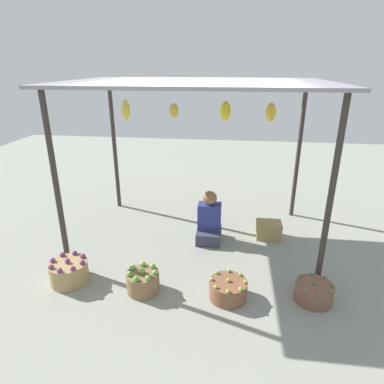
{
  "coord_description": "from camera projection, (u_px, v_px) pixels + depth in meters",
  "views": [
    {
      "loc": [
        0.51,
        -4.48,
        2.51
      ],
      "look_at": [
        0.0,
        -0.52,
        0.95
      ],
      "focal_mm": 30.86,
      "sensor_mm": 36.0,
      "label": 1
    }
  ],
  "objects": [
    {
      "name": "ground_plane",
      "position": [
        196.0,
        237.0,
        5.12
      ],
      "size": [
        14.0,
        14.0,
        0.0
      ],
      "primitive_type": "plane",
      "color": "gray"
    },
    {
      "name": "basket_green_chilies",
      "position": [
        314.0,
        292.0,
        3.72
      ],
      "size": [
        0.42,
        0.42,
        0.24
      ],
      "color": "brown",
      "rests_on": "ground"
    },
    {
      "name": "wooden_crate_near_vendor",
      "position": [
        268.0,
        230.0,
        5.07
      ],
      "size": [
        0.37,
        0.29,
        0.25
      ],
      "primitive_type": "cube",
      "color": "#A28954",
      "rests_on": "ground"
    },
    {
      "name": "basket_purple_onions",
      "position": [
        69.0,
        272.0,
        4.02
      ],
      "size": [
        0.46,
        0.46,
        0.33
      ],
      "color": "#A28857",
      "rests_on": "ground"
    },
    {
      "name": "market_stall_structure",
      "position": [
        198.0,
        95.0,
        4.35
      ],
      "size": [
        3.46,
        2.33,
        2.3
      ],
      "color": "#38332D",
      "rests_on": "ground"
    },
    {
      "name": "basket_green_apples",
      "position": [
        143.0,
        281.0,
        3.86
      ],
      "size": [
        0.38,
        0.38,
        0.3
      ],
      "color": "olive",
      "rests_on": "ground"
    },
    {
      "name": "basket_limes",
      "position": [
        228.0,
        289.0,
        3.76
      ],
      "size": [
        0.43,
        0.43,
        0.25
      ],
      "color": "brown",
      "rests_on": "ground"
    },
    {
      "name": "vendor_person",
      "position": [
        209.0,
        222.0,
        4.94
      ],
      "size": [
        0.36,
        0.44,
        0.78
      ],
      "color": "#37384A",
      "rests_on": "ground"
    }
  ]
}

